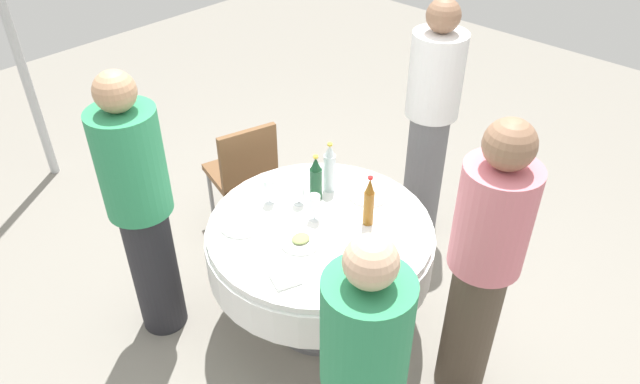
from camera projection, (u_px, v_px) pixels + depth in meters
ground_plane at (320, 319)px, 3.60m from camera, size 10.00×10.00×0.00m
dining_table at (320, 247)px, 3.26m from camera, size 1.24×1.24×0.74m
bottle_dark_green_near at (316, 179)px, 3.28m from camera, size 0.07×0.07×0.29m
bottle_amber_south at (369, 202)px, 3.10m from camera, size 0.06×0.06×0.30m
bottle_clear_mid at (330, 169)px, 3.34m from camera, size 0.07×0.07×0.31m
wine_glass_front at (299, 191)px, 3.27m from camera, size 0.06×0.06×0.13m
wine_glass_far at (269, 186)px, 3.26m from camera, size 0.06×0.06×0.15m
wine_glass_left at (314, 203)px, 3.14m from camera, size 0.07×0.07×0.16m
plate_right at (369, 194)px, 3.38m from camera, size 0.24×0.24×0.02m
plate_inner at (301, 241)px, 3.05m from camera, size 0.22×0.22×0.04m
plate_east at (242, 224)px, 3.16m from camera, size 0.24×0.24×0.02m
knife_south at (367, 253)px, 2.98m from camera, size 0.14×0.13×0.00m
fork_mid at (404, 229)px, 3.14m from camera, size 0.09×0.17×0.00m
spoon_front at (241, 259)px, 2.95m from camera, size 0.11×0.16×0.00m
folded_napkin at (285, 278)px, 2.83m from camera, size 0.16×0.16×0.02m
person_near at (141, 208)px, 3.10m from camera, size 0.34×0.34×1.63m
person_south at (363, 380)px, 2.32m from camera, size 0.34×0.34×1.51m
person_mid at (483, 265)px, 2.75m from camera, size 0.34×0.34×1.62m
person_front at (430, 120)px, 3.82m from camera, size 0.34×0.34×1.66m
chair_left at (244, 170)px, 3.99m from camera, size 0.49×0.49×0.87m
tent_pole_secondary at (9, 26)px, 4.16m from camera, size 0.07×0.07×2.48m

